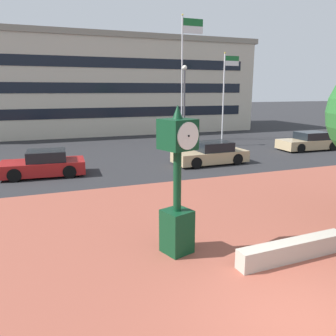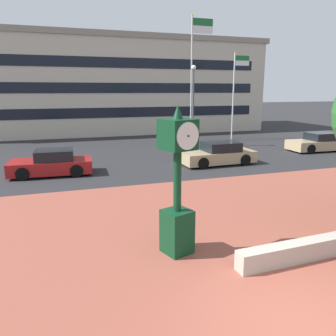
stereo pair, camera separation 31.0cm
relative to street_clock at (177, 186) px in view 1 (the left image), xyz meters
name	(u,v)px [view 1 (the left image)]	position (x,y,z in m)	size (l,w,h in m)	color
ground_plane	(300,321)	(1.12, -3.39, -1.82)	(200.00, 200.00, 0.00)	#262628
plaza_brick_paving	(220,250)	(1.12, -0.35, -1.81)	(44.00, 14.09, 0.01)	brown
planter_wall	(293,250)	(2.61, -1.40, -1.57)	(3.20, 0.40, 0.50)	#ADA393
street_clock	(177,186)	(0.00, 0.00, 0.00)	(0.95, 0.98, 3.86)	#0C381E
car_street_mid	(211,154)	(5.99, 9.62, -1.24)	(4.33, 2.00, 1.28)	tan
car_street_far	(44,165)	(-3.15, 9.98, -1.25)	(4.11, 2.12, 1.28)	maroon
car_street_distant	(309,142)	(14.82, 11.39, -1.24)	(4.44, 2.03, 1.28)	tan
flagpole_primary	(185,67)	(8.07, 18.49, 4.19)	(1.84, 0.14, 9.97)	silver
flagpole_secondary	(225,90)	(11.85, 18.49, 2.42)	(1.44, 0.14, 7.28)	silver
civic_building	(92,86)	(2.13, 28.93, 2.83)	(32.28, 11.17, 9.26)	beige
street_lamp_post	(184,97)	(6.93, 15.82, 1.88)	(0.36, 0.36, 5.96)	#4C4C51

